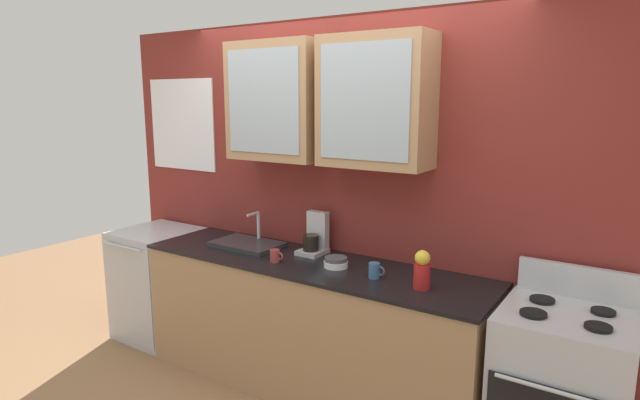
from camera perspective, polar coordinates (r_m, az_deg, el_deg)
name	(u,v)px	position (r m, az deg, el deg)	size (l,w,h in m)	color
ground_plane	(309,387)	(3.88, -1.15, -19.62)	(10.00, 10.00, 0.00)	#936B47
back_wall_unit	(334,177)	(3.65, 1.54, 2.55)	(3.98, 0.41, 2.51)	maroon
counter	(309,326)	(3.67, -1.18, -13.48)	(2.46, 0.66, 0.91)	#A87F56
stove_range	(560,396)	(3.15, 24.65, -18.75)	(0.64, 0.63, 1.09)	silver
sink_faucet	(248,243)	(3.89, -7.87, -4.69)	(0.50, 0.32, 0.24)	#2D2D30
bowl_stack	(336,262)	(3.39, 1.76, -6.75)	(0.16, 0.16, 0.07)	white
vase	(422,270)	(3.05, 11.01, -7.48)	(0.09, 0.09, 0.23)	#B21E1E
cup_near_sink	(275,256)	(3.49, -4.89, -6.06)	(0.10, 0.07, 0.08)	#993838
cup_near_bowls	(375,271)	(3.20, 5.96, -7.63)	(0.10, 0.07, 0.09)	#38608C
dishwasher	(158,283)	(4.65, -17.13, -8.62)	(0.59, 0.64, 0.91)	silver
coffee_maker	(315,238)	(3.67, -0.57, -4.14)	(0.17, 0.20, 0.29)	#B7B7BC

